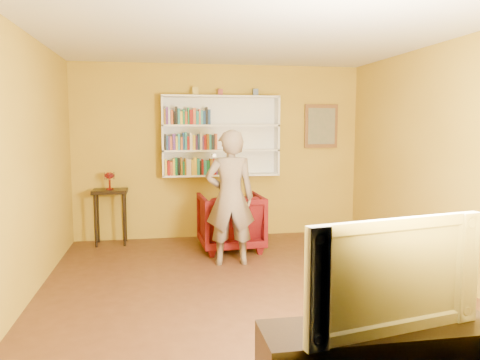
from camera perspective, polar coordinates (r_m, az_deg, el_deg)
name	(u,v)px	position (r m, az deg, el deg)	size (l,w,h in m)	color
room_shell	(250,196)	(4.95, 1.25, -1.97)	(5.30, 5.80, 2.88)	#452716
bookshelf	(220,136)	(7.28, -2.41, 5.34)	(1.80, 0.29, 1.23)	white
books_row_lower	(192,167)	(7.15, -5.84, 1.59)	(0.84, 0.19, 0.27)	yellow
books_row_middle	(191,142)	(7.13, -5.99, 4.61)	(0.79, 0.19, 0.27)	black
books_row_upper	(187,117)	(7.12, -6.45, 7.64)	(0.69, 0.19, 0.27)	#8B6019
ornament_left	(195,91)	(7.19, -5.47, 10.73)	(0.09, 0.09, 0.12)	gold
ornament_centre	(220,92)	(7.23, -2.42, 10.63)	(0.07, 0.07, 0.10)	maroon
ornament_right	(255,92)	(7.32, 1.88, 10.63)	(0.08, 0.08, 0.11)	slate
framed_painting	(321,126)	(7.71, 9.86, 6.48)	(0.55, 0.05, 0.70)	brown
console_table	(110,199)	(7.17, -15.54, -2.23)	(0.50, 0.38, 0.82)	black
ruby_lustre	(109,177)	(7.13, -15.62, 0.34)	(0.15, 0.16, 0.25)	maroon
armchair	(231,221)	(6.67, -1.15, -5.08)	(0.86, 0.89, 0.81)	#42040A
person	(230,198)	(5.90, -1.21, -2.17)	(0.62, 0.41, 1.71)	#6C5B4F
game_remote	(214,155)	(5.53, -3.22, 3.05)	(0.04, 0.15, 0.04)	white
television	(383,271)	(3.01, 17.09, -10.57)	(1.20, 0.16, 0.69)	black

